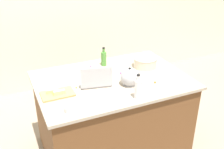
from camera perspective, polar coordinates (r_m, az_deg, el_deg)
The scene contains 19 objects.
ground_plane at distance 3.29m, azimuth 0.00°, elevation -15.01°, with size 12.00×12.00×0.00m, color gray.
wall_back at distance 4.27m, azimuth -10.14°, elevation 14.16°, with size 8.00×0.10×2.60m, color beige.
island_counter at distance 3.01m, azimuth 0.00°, elevation -8.54°, with size 1.55×1.07×0.90m.
laptop at distance 2.65m, azimuth -3.54°, elevation -1.29°, with size 0.35×0.29×0.22m.
mixing_bowl_large at distance 3.04m, azimuth 7.00°, elevation 2.67°, with size 0.26×0.26×0.12m.
bottle_olive at distance 3.05m, azimuth -1.76°, elevation 3.45°, with size 0.06×0.06×0.22m.
bottle_vinegar at distance 2.41m, azimuth 5.47°, elevation -3.02°, with size 0.06×0.06×0.24m.
kettle at distance 2.64m, azimuth 3.72°, elevation -0.62°, with size 0.21×0.18×0.20m.
cutting_board at distance 2.54m, azimuth -11.43°, elevation -4.05°, with size 0.30×0.19×0.02m, color tan.
butter_stick_left at distance 2.51m, azimuth -11.10°, elevation -3.71°, with size 0.11×0.04×0.04m, color #F4E58C.
butter_stick_right at distance 2.54m, azimuth -12.47°, elevation -3.46°, with size 0.11×0.04×0.04m, color #F4E58C.
ramekin_small at distance 2.29m, azimuth -8.96°, elevation -7.19°, with size 0.09×0.09×0.04m, color white.
ramekin_medium at distance 3.24m, azimuth 3.10°, elevation 3.56°, with size 0.08×0.08×0.04m, color white.
candy_0 at distance 2.95m, azimuth -1.59°, elevation 1.05°, with size 0.02×0.02×0.02m, color yellow.
candy_1 at distance 2.76m, azimuth 4.70°, elevation -1.00°, with size 0.02×0.02×0.02m, color orange.
candy_2 at distance 3.05m, azimuth -4.59°, elevation 1.79°, with size 0.01×0.01×0.01m, color #CC3399.
candy_3 at distance 2.72m, azimuth 9.07°, elevation -1.63°, with size 0.02×0.02×0.02m, color orange.
candy_4 at distance 2.62m, azimuth -7.56°, elevation -2.73°, with size 0.01×0.01×0.01m, color yellow.
candy_5 at distance 2.88m, azimuth 1.86°, elevation 0.31°, with size 0.02×0.02×0.02m, color #CC3399.
Camera 1 is at (-1.00, -2.26, 2.17)m, focal length 43.26 mm.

